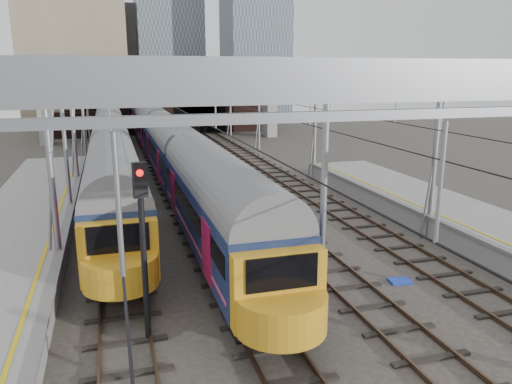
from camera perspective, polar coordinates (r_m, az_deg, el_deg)
name	(u,v)px	position (r m, az deg, el deg)	size (l,w,h in m)	color
ground	(348,352)	(14.97, 10.48, -17.55)	(160.00, 160.00, 0.00)	#38332D
tracks	(227,211)	(28.08, -3.35, -2.21)	(14.40, 80.00, 0.22)	#4C3828
overhead_line	(203,89)	(33.37, -6.10, 11.68)	(16.80, 80.00, 8.00)	gray
retaining_wall	(170,99)	(63.77, -9.85, 10.48)	(28.00, 2.75, 9.00)	black
overbridge	(162,75)	(57.64, -10.67, 13.05)	(28.00, 3.00, 9.25)	gray
city_skyline	(160,8)	(82.80, -10.88, 19.99)	(37.50, 27.50, 60.00)	tan
train_main	(160,136)	(42.45, -10.88, 6.28)	(2.64, 61.17, 4.60)	black
train_second	(111,145)	(38.31, -16.25, 5.14)	(2.59, 45.01, 4.53)	black
signal_near_left	(143,233)	(14.26, -12.82, -4.56)	(0.41, 0.48, 5.34)	black
equip_cover_b	(212,226)	(25.42, -5.01, -3.87)	(0.91, 0.64, 0.11)	#1939BF
equip_cover_c	(400,281)	(19.71, 16.11, -9.74)	(0.80, 0.56, 0.09)	#1939BF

